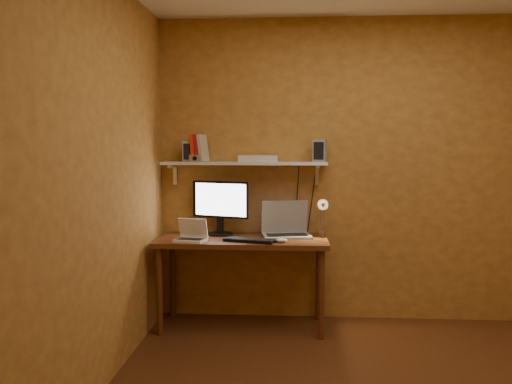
# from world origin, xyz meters

# --- Properties ---
(room) EXTENTS (3.44, 3.24, 2.64)m
(room) POSITION_xyz_m (0.00, 0.00, 1.30)
(room) COLOR #542915
(room) RESTS_ON ground
(desk) EXTENTS (1.40, 0.60, 0.75)m
(desk) POSITION_xyz_m (-0.95, 1.28, 0.66)
(desk) COLOR #5F2B16
(desk) RESTS_ON ground
(wall_shelf) EXTENTS (1.40, 0.25, 0.21)m
(wall_shelf) POSITION_xyz_m (-0.95, 1.47, 1.36)
(wall_shelf) COLOR silver
(wall_shelf) RESTS_ON room
(monitor) EXTENTS (0.49, 0.27, 0.46)m
(monitor) POSITION_xyz_m (-1.15, 1.44, 1.01)
(monitor) COLOR black
(monitor) RESTS_ON desk
(laptop) EXTENTS (0.44, 0.35, 0.30)m
(laptop) POSITION_xyz_m (-0.59, 1.41, 0.83)
(laptop) COLOR #979B9F
(laptop) RESTS_ON desk
(netbook) EXTENTS (0.27, 0.22, 0.18)m
(netbook) POSITION_xyz_m (-1.34, 1.12, 0.80)
(netbook) COLOR white
(netbook) RESTS_ON desk
(keyboard) EXTENTS (0.44, 0.26, 0.02)m
(keyboard) POSITION_xyz_m (-0.87, 1.13, 0.76)
(keyboard) COLOR black
(keyboard) RESTS_ON desk
(mouse) EXTENTS (0.10, 0.07, 0.03)m
(mouse) POSITION_xyz_m (-0.62, 1.12, 0.77)
(mouse) COLOR white
(mouse) RESTS_ON desk
(desk_lamp) EXTENTS (0.09, 0.23, 0.38)m
(desk_lamp) POSITION_xyz_m (-0.29, 1.41, 0.96)
(desk_lamp) COLOR silver
(desk_lamp) RESTS_ON desk
(speaker_left) EXTENTS (0.12, 0.12, 0.17)m
(speaker_left) POSITION_xyz_m (-1.44, 1.48, 1.46)
(speaker_left) COLOR #979B9F
(speaker_left) RESTS_ON wall_shelf
(speaker_right) EXTENTS (0.13, 0.13, 0.19)m
(speaker_right) POSITION_xyz_m (-0.31, 1.47, 1.47)
(speaker_right) COLOR #979B9F
(speaker_right) RESTS_ON wall_shelf
(books) EXTENTS (0.15, 0.17, 0.23)m
(books) POSITION_xyz_m (-1.34, 1.50, 1.49)
(books) COLOR red
(books) RESTS_ON wall_shelf
(shelf_camera) EXTENTS (0.10, 0.05, 0.06)m
(shelf_camera) POSITION_xyz_m (-1.36, 1.41, 1.40)
(shelf_camera) COLOR silver
(shelf_camera) RESTS_ON wall_shelf
(router) EXTENTS (0.34, 0.23, 0.05)m
(router) POSITION_xyz_m (-0.83, 1.47, 1.40)
(router) COLOR white
(router) RESTS_ON wall_shelf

